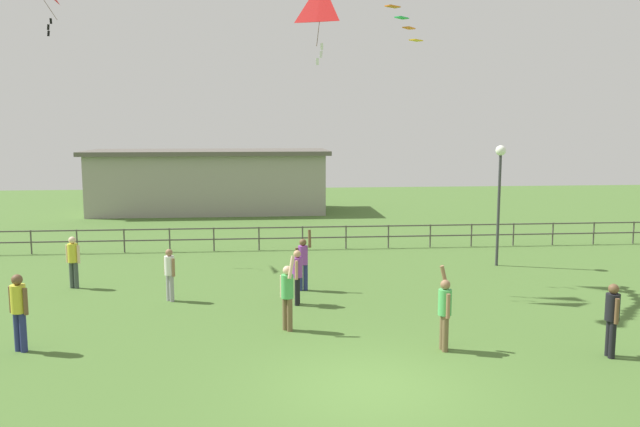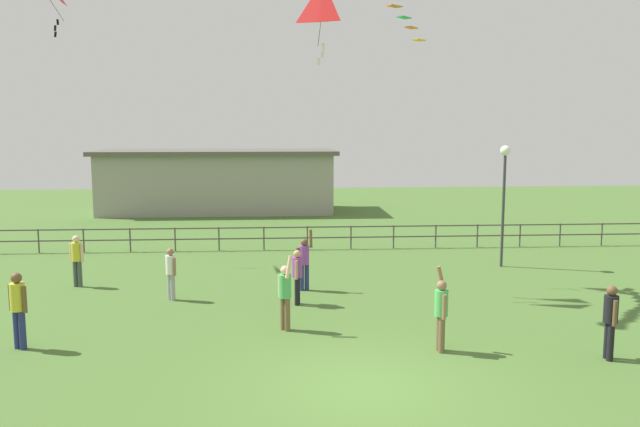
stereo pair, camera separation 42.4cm
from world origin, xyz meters
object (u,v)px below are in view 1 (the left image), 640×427
Objects in this scene: lamppost at (500,178)px; person_2 at (445,309)px; person_5 at (303,260)px; kite_3 at (321,5)px; person_1 at (170,271)px; person_7 at (612,315)px; person_3 at (19,307)px; person_6 at (297,273)px; person_0 at (287,293)px; person_4 at (73,259)px.

lamppost is 2.27× the size of person_2.
kite_3 reaches higher than person_5.
person_1 is 8.86m from kite_3.
person_7 is 11.49m from kite_3.
person_5 is (6.59, 4.75, -0.07)m from person_3.
person_5 is 1.20× the size of person_6.
person_7 is (-0.91, -9.18, -2.20)m from lamppost.
lamppost is 2.26× the size of person_0.
person_7 is at bearing -12.13° from person_2.
person_1 is 0.94× the size of person_4.
person_6 is 7.83m from kite_3.
person_1 is 3.61m from person_4.
person_3 is 0.94× the size of person_5.
person_6 is at bearing 26.76° from person_3.
person_2 is at bearing -35.51° from person_1.
person_1 is 3.66m from person_6.
kite_3 is at bearing 65.57° from person_6.
person_2 is 11.73m from person_4.
person_1 is at bearing 151.52° from person_7.
person_5 is at bearing 80.52° from person_0.
person_5 reaches higher than person_3.
person_4 is at bearing 172.43° from person_5.
person_2 is at bearing -52.90° from person_6.
person_4 is 7.18m from person_6.
lamppost is 2.77× the size of person_6.
person_6 is at bearing -20.33° from person_4.
person_2 is (-4.37, -8.44, -2.18)m from lamppost.
person_0 is 1.08× the size of person_3.
kite_3 reaches higher than person_7.
person_0 is 1.17× the size of person_7.
person_0 reaches higher than person_3.
person_1 is 0.62× the size of kite_3.
lamppost is at bearing 18.68° from person_1.
person_3 is (-9.35, 0.82, 0.06)m from person_2.
person_7 is at bearing -6.94° from person_3.
person_5 is 8.86m from person_7.
lamppost reaches higher than person_4.
person_3 is at bearing 175.01° from person_2.
person_7 is at bearing -95.68° from lamppost.
person_0 is at bearing 152.96° from person_2.
person_1 is 0.80× the size of person_2.
person_6 is (6.73, -2.49, -0.04)m from person_4.
person_2 is (3.40, -1.74, -0.00)m from person_0.
person_2 reaches higher than person_6.
person_2 is 6.22m from person_5.
person_6 is at bearing 127.10° from person_2.
person_0 is at bearing -36.84° from person_4.
person_3 is 1.13× the size of person_6.
person_2 is 1.17× the size of person_7.
person_7 is at bearing -49.61° from kite_3.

